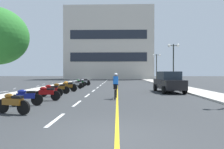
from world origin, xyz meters
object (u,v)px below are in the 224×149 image
(motorcycle_1, at_px, (26,97))
(motorcycle_11, at_px, (83,82))
(street_lamp_mid, at_px, (173,55))
(motorcycle_12, at_px, (84,81))
(street_lamp_far, at_px, (157,61))
(cyclist_rider, at_px, (116,85))
(motorcycle_0, at_px, (13,103))
(motorcycle_2, at_px, (46,93))
(motorcycle_10, at_px, (84,82))
(motorcycle_7, at_px, (75,84))
(parked_car_near, at_px, (169,82))
(motorcycle_3, at_px, (51,90))
(motorcycle_6, at_px, (68,85))
(motorcycle_5, at_px, (67,86))
(motorcycle_9, at_px, (79,83))
(motorcycle_8, at_px, (77,83))
(motorcycle_4, at_px, (59,88))

(motorcycle_1, xyz_separation_m, motorcycle_11, (-0.04, 17.88, 0.00))
(street_lamp_mid, xyz_separation_m, motorcycle_12, (-11.78, 4.59, -3.39))
(street_lamp_far, relative_size, motorcycle_11, 2.90)
(street_lamp_mid, distance_m, cyclist_rider, 14.17)
(street_lamp_far, bearing_deg, motorcycle_0, -112.01)
(motorcycle_2, xyz_separation_m, motorcycle_10, (-0.05, 14.47, 0.00))
(motorcycle_1, xyz_separation_m, motorcycle_7, (0.24, 11.48, 0.00))
(parked_car_near, distance_m, motorcycle_3, 9.92)
(motorcycle_11, bearing_deg, motorcycle_6, -90.74)
(parked_car_near, bearing_deg, motorcycle_5, 178.20)
(parked_car_near, relative_size, motorcycle_2, 2.53)
(motorcycle_0, bearing_deg, motorcycle_11, 91.19)
(motorcycle_1, distance_m, motorcycle_2, 2.04)
(motorcycle_0, xyz_separation_m, motorcycle_6, (-0.52, 11.83, 0.00))
(street_lamp_far, height_order, motorcycle_10, street_lamp_far)
(motorcycle_5, distance_m, motorcycle_7, 3.62)
(motorcycle_9, bearing_deg, motorcycle_12, 92.37)
(motorcycle_8, bearing_deg, motorcycle_3, -91.04)
(parked_car_near, xyz_separation_m, cyclist_rider, (-4.62, -4.53, -0.03))
(motorcycle_1, distance_m, motorcycle_4, 5.97)
(motorcycle_9, xyz_separation_m, cyclist_rider, (4.57, -11.70, 0.41))
(motorcycle_3, height_order, motorcycle_12, same)
(motorcycle_2, height_order, motorcycle_11, same)
(motorcycle_8, relative_size, motorcycle_10, 1.00)
(street_lamp_far, xyz_separation_m, motorcycle_11, (-11.68, -7.92, -3.22))
(motorcycle_1, relative_size, motorcycle_4, 0.99)
(motorcycle_10, distance_m, cyclist_rider, 14.10)
(motorcycle_6, bearing_deg, motorcycle_0, -87.49)
(street_lamp_far, xyz_separation_m, motorcycle_2, (-11.25, -23.80, -3.22))
(motorcycle_1, xyz_separation_m, motorcycle_9, (0.09, 14.76, 0.00))
(motorcycle_3, relative_size, motorcycle_8, 1.00)
(motorcycle_3, height_order, motorcycle_10, same)
(motorcycle_0, height_order, motorcycle_9, same)
(motorcycle_7, bearing_deg, motorcycle_12, 92.47)
(street_lamp_mid, distance_m, motorcycle_12, 13.08)
(motorcycle_7, bearing_deg, street_lamp_mid, 17.11)
(street_lamp_far, xyz_separation_m, motorcycle_3, (-11.62, -21.78, -3.22))
(motorcycle_0, relative_size, motorcycle_1, 0.99)
(motorcycle_0, bearing_deg, motorcycle_7, 90.58)
(motorcycle_1, xyz_separation_m, cyclist_rider, (4.66, 3.06, 0.41))
(motorcycle_4, relative_size, motorcycle_8, 1.00)
(motorcycle_8, bearing_deg, parked_car_near, -30.59)
(street_lamp_far, relative_size, motorcycle_4, 2.87)
(motorcycle_6, bearing_deg, motorcycle_4, -87.30)
(cyclist_rider, bearing_deg, motorcycle_6, 125.61)
(motorcycle_7, bearing_deg, motorcycle_5, -89.62)
(motorcycle_3, xyz_separation_m, cyclist_rider, (4.63, -0.97, 0.41))
(parked_car_near, height_order, motorcycle_12, parked_car_near)
(street_lamp_mid, distance_m, motorcycle_4, 15.11)
(motorcycle_9, bearing_deg, parked_car_near, -38.02)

